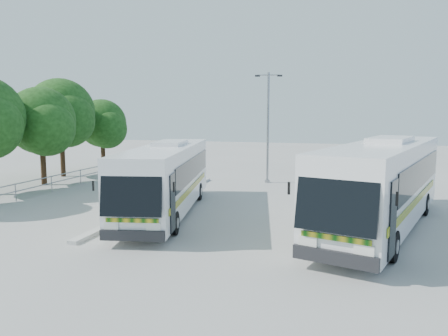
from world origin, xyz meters
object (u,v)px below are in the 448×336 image
(tree_far_d, at_px, (62,112))
(lamppost, at_px, (268,123))
(tree_far_e, at_px, (103,124))
(coach_adjacent, at_px, (383,182))
(coach_main, at_px, (167,177))
(tree_far_c, at_px, (42,121))

(tree_far_d, relative_size, lamppost, 0.98)
(tree_far_e, distance_m, coach_adjacent, 25.49)
(coach_main, bearing_deg, tree_far_c, 143.04)
(tree_far_d, height_order, coach_main, tree_far_d)
(coach_adjacent, relative_size, lamppost, 1.74)
(tree_far_e, distance_m, coach_main, 18.02)
(tree_far_c, distance_m, coach_adjacent, 21.72)
(coach_main, relative_size, coach_adjacent, 0.91)
(coach_adjacent, bearing_deg, tree_far_c, -179.16)
(coach_adjacent, distance_m, lamppost, 12.74)
(tree_far_d, distance_m, tree_far_e, 4.65)
(tree_far_c, height_order, tree_far_d, tree_far_d)
(coach_adjacent, bearing_deg, tree_far_e, 162.99)
(tree_far_d, bearing_deg, lamppost, 4.96)
(tree_far_c, height_order, coach_adjacent, tree_far_c)
(coach_main, distance_m, coach_adjacent, 9.73)
(tree_far_c, bearing_deg, coach_adjacent, -14.93)
(tree_far_c, relative_size, coach_main, 0.55)
(coach_adjacent, xyz_separation_m, lamppost, (-6.74, 10.59, 2.18))
(tree_far_d, height_order, coach_adjacent, tree_far_d)
(tree_far_d, bearing_deg, coach_main, -36.39)
(tree_far_c, xyz_separation_m, coach_main, (11.14, -5.39, -2.49))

